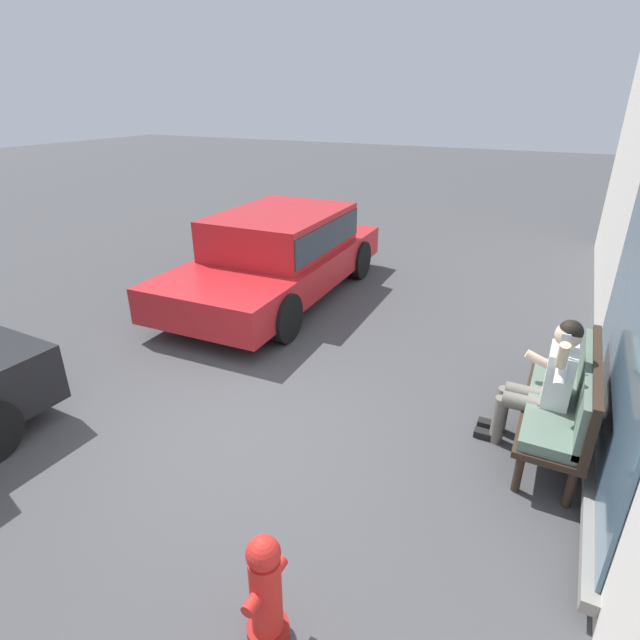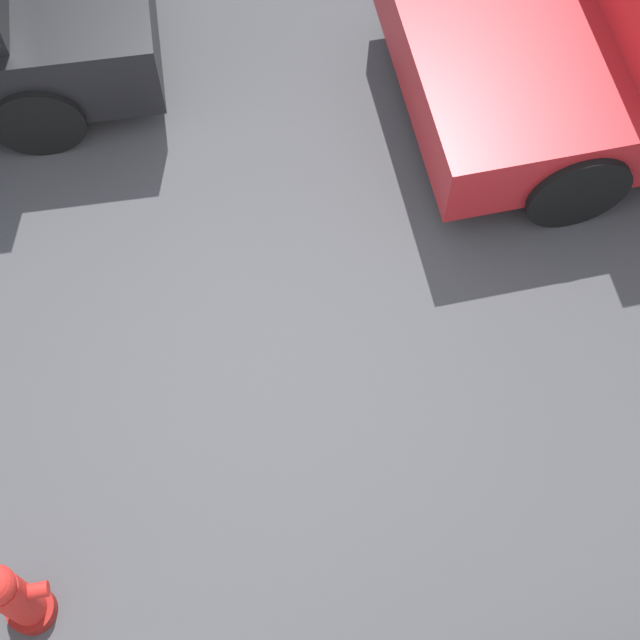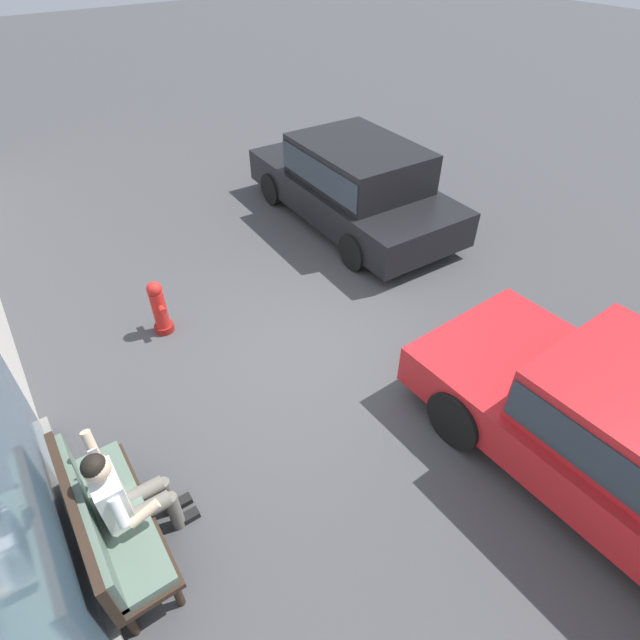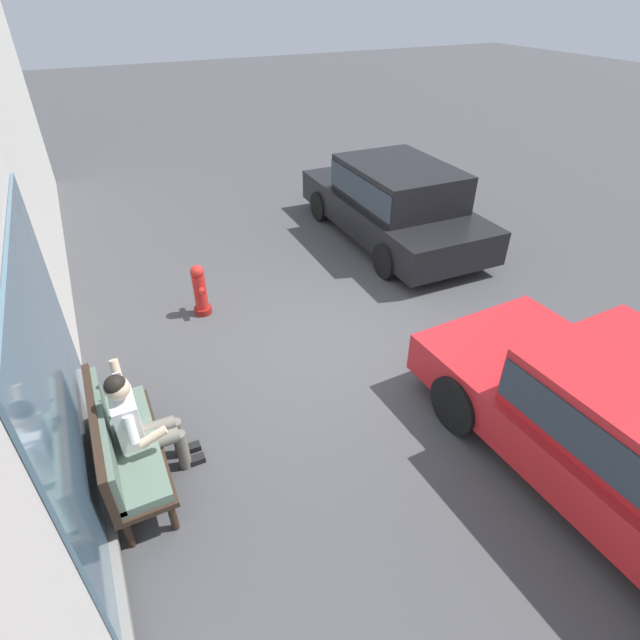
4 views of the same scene
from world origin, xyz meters
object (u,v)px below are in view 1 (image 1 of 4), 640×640
(person_on_phone, at_px, (545,383))
(bench, at_px, (569,400))
(fire_hydrant, at_px, (266,593))
(parked_car_near, at_px, (279,250))

(person_on_phone, bearing_deg, bench, 97.66)
(bench, xyz_separation_m, fire_hydrant, (2.72, -1.47, -0.16))
(parked_car_near, bearing_deg, fire_hydrant, 30.15)
(bench, bearing_deg, fire_hydrant, -28.40)
(bench, distance_m, fire_hydrant, 3.09)
(parked_car_near, bearing_deg, bench, 62.53)
(parked_car_near, relative_size, fire_hydrant, 5.64)
(person_on_phone, bearing_deg, parked_car_near, -119.02)
(parked_car_near, distance_m, fire_hydrant, 5.78)
(person_on_phone, xyz_separation_m, parked_car_near, (-2.30, -4.14, 0.07))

